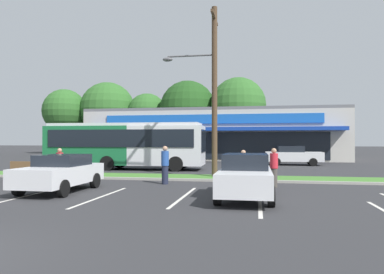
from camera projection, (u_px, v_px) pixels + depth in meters
name	position (u px, v px, depth m)	size (l,w,h in m)	color
grass_median	(148.00, 176.00, 19.74)	(56.00, 2.20, 0.12)	#427A2D
curb_lip	(141.00, 179.00, 18.54)	(56.00, 0.24, 0.12)	#99968C
parking_stripe_0	(32.00, 194.00, 13.60)	(0.12, 4.80, 0.01)	silver
parking_stripe_1	(101.00, 197.00, 13.04)	(0.12, 4.80, 0.01)	silver
parking_stripe_2	(184.00, 197.00, 13.06)	(0.12, 4.80, 0.01)	silver
parking_stripe_3	(260.00, 203.00, 11.76)	(0.12, 4.80, 0.01)	silver
storefront_building	(216.00, 135.00, 40.51)	(26.89, 12.00, 5.36)	#BCB7AD
tree_far_left	(65.00, 111.00, 54.58)	(6.60, 6.60, 9.82)	#473323
tree_left	(108.00, 109.00, 54.94)	(8.31, 8.31, 10.93)	#473323
tree_mid_left	(147.00, 113.00, 53.60)	(5.94, 5.94, 9.05)	#473323
tree_mid	(188.00, 108.00, 50.96)	(7.89, 7.89, 10.52)	#473323
tree_mid_right	(238.00, 105.00, 48.38)	(7.43, 7.43, 10.54)	#473323
utility_pole	(212.00, 86.00, 19.35)	(3.03, 2.40, 9.27)	#4C3826
city_bus	(125.00, 144.00, 25.35)	(11.26, 2.88, 3.25)	#196638
bus_stop_bench	(25.00, 170.00, 18.89)	(1.60, 0.45, 0.95)	brown
car_0	(61.00, 172.00, 14.40)	(1.98, 4.20, 1.48)	silver
car_1	(72.00, 154.00, 33.50)	(4.29, 1.90, 1.50)	#9E998C
car_2	(245.00, 176.00, 12.64)	(1.89, 4.52, 1.58)	silver
car_3	(293.00, 155.00, 29.56)	(4.56, 1.96, 1.58)	silver
pedestrian_near_bench	(243.00, 168.00, 16.18)	(0.33, 0.33, 1.62)	#1E2338
pedestrian_by_pole	(60.00, 165.00, 17.98)	(0.34, 0.34, 1.66)	black
pedestrian_mid	(165.00, 165.00, 16.81)	(0.36, 0.36, 1.79)	#1E2338
pedestrian_far	(274.00, 168.00, 15.69)	(0.35, 0.35, 1.71)	#47423D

